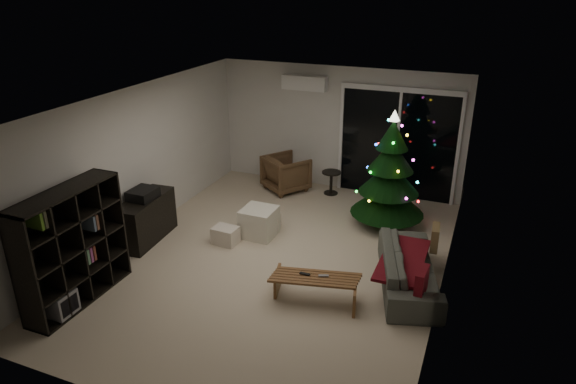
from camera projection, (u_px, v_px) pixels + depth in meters
name	position (u px, v px, depth m)	size (l,w,h in m)	color
room	(334.00, 172.00, 8.75)	(6.50, 7.51, 2.60)	beige
bookshelf	(61.00, 244.00, 6.83)	(0.41, 1.61, 1.61)	black
media_cabinet	(146.00, 219.00, 8.50)	(0.45, 1.20, 0.75)	black
stereo	(143.00, 194.00, 8.33)	(0.38, 0.45, 0.16)	black
armchair	(286.00, 173.00, 10.50)	(0.78, 0.80, 0.73)	brown
ottoman	(259.00, 222.00, 8.69)	(0.55, 0.55, 0.49)	beige
cardboard_box_a	(226.00, 235.00, 8.47)	(0.40, 0.30, 0.28)	white
cardboard_box_b	(268.00, 222.00, 8.93)	(0.41, 0.31, 0.29)	white
side_table	(331.00, 183.00, 10.36)	(0.38, 0.38, 0.47)	black
floor_lamp	(310.00, 145.00, 10.89)	(0.25, 0.25, 1.54)	black
sofa	(409.00, 269.00, 7.26)	(1.90, 0.74, 0.55)	#52544E
sofa_throw	(403.00, 260.00, 7.25)	(0.59, 1.37, 0.05)	#490B05
cushion_a	(435.00, 238.00, 7.64)	(0.11, 0.37, 0.37)	olive
cushion_b	(421.00, 282.00, 6.53)	(0.11, 0.37, 0.37)	#490B05
coffee_table	(315.00, 288.00, 6.96)	(1.17, 0.41, 0.37)	brown
remote_a	(305.00, 274.00, 6.94)	(0.15, 0.04, 0.02)	black
remote_b	(324.00, 276.00, 6.90)	(0.14, 0.04, 0.02)	slate
christmas_tree	(390.00, 170.00, 8.75)	(1.29, 1.29, 2.08)	#0B350C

